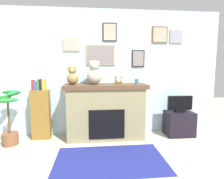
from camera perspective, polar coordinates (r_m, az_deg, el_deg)
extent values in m
cube|color=silver|center=(3.96, -4.10, 5.10)|extent=(5.20, 0.12, 2.60)
cube|color=tan|center=(3.90, -3.51, 10.63)|extent=(0.59, 0.02, 0.42)
cube|color=slate|center=(3.89, -3.50, 10.64)|extent=(0.55, 0.00, 0.38)
cube|color=brown|center=(4.19, 14.49, 15.97)|extent=(0.33, 0.02, 0.34)
cube|color=#9D967A|center=(4.18, 14.54, 15.99)|extent=(0.29, 0.00, 0.30)
cube|color=black|center=(4.01, 8.06, 9.42)|extent=(0.27, 0.02, 0.35)
cube|color=slate|center=(3.99, 8.10, 9.42)|extent=(0.23, 0.00, 0.31)
cube|color=tan|center=(3.93, -12.42, 13.29)|extent=(0.33, 0.02, 0.26)
cube|color=gray|center=(3.92, -12.44, 13.31)|extent=(0.29, 0.00, 0.22)
cube|color=black|center=(3.96, -0.71, 17.22)|extent=(0.29, 0.02, 0.37)
cube|color=tan|center=(3.95, -0.69, 17.25)|extent=(0.25, 0.00, 0.33)
cube|color=tan|center=(4.32, 19.12, 15.13)|extent=(0.28, 0.02, 0.27)
cube|color=#878EAC|center=(4.31, 19.19, 15.15)|extent=(0.24, 0.00, 0.23)
cube|color=#827B56|center=(3.76, -1.92, -7.26)|extent=(1.49, 0.53, 1.01)
cube|color=#523825|center=(3.66, -1.95, 1.04)|extent=(1.61, 0.59, 0.08)
cube|color=black|center=(3.54, -1.59, -10.66)|extent=(0.67, 0.02, 0.56)
cube|color=brown|center=(3.95, -21.01, -7.22)|extent=(0.35, 0.16, 0.98)
cube|color=#B5242E|center=(3.89, -23.08, 1.27)|extent=(0.04, 0.13, 0.19)
cube|color=#354F89|center=(3.88, -22.37, 0.98)|extent=(0.05, 0.13, 0.15)
cube|color=#3B753B|center=(3.86, -21.64, 1.38)|extent=(0.04, 0.13, 0.21)
cube|color=black|center=(3.85, -20.94, 1.42)|extent=(0.04, 0.13, 0.21)
cube|color=gold|center=(3.83, -20.15, 1.43)|extent=(0.05, 0.13, 0.21)
cylinder|color=brown|center=(4.01, -28.79, -13.13)|extent=(0.28, 0.28, 0.22)
cylinder|color=brown|center=(3.88, -29.19, -6.87)|extent=(0.04, 0.04, 0.68)
ellipsoid|color=#1E7433|center=(3.75, -27.96, -1.07)|extent=(0.15, 0.37, 0.08)
ellipsoid|color=#197C2F|center=(3.94, -28.46, -0.75)|extent=(0.37, 0.14, 0.08)
ellipsoid|color=#1A6F23|center=(3.96, -30.65, -2.22)|extent=(0.29, 0.35, 0.08)
ellipsoid|color=#247C30|center=(3.62, -29.63, -2.95)|extent=(0.37, 0.22, 0.08)
cube|color=black|center=(4.19, 19.91, -9.78)|extent=(0.56, 0.40, 0.50)
cube|color=black|center=(4.12, 20.07, -6.18)|extent=(0.20, 0.14, 0.04)
cube|color=black|center=(4.09, 20.17, -3.88)|extent=(0.53, 0.03, 0.30)
cube|color=black|center=(4.07, 20.27, -3.92)|extent=(0.49, 0.00, 0.26)
cube|color=navy|center=(3.05, -0.54, -20.88)|extent=(1.69, 1.03, 0.01)
cylinder|color=teal|center=(3.73, 7.67, 2.48)|extent=(0.08, 0.08, 0.10)
cube|color=brown|center=(3.66, 1.99, 2.84)|extent=(0.12, 0.09, 0.15)
cylinder|color=white|center=(3.61, 2.10, 3.16)|extent=(0.10, 0.01, 0.10)
sphere|color=olive|center=(3.64, -12.03, 3.25)|extent=(0.22, 0.22, 0.22)
sphere|color=olive|center=(3.63, -12.10, 5.90)|extent=(0.16, 0.16, 0.16)
sphere|color=olive|center=(3.64, -13.01, 6.63)|extent=(0.06, 0.06, 0.06)
sphere|color=olive|center=(3.63, -11.23, 6.68)|extent=(0.06, 0.06, 0.06)
sphere|color=beige|center=(3.57, -12.21, 5.74)|extent=(0.05, 0.05, 0.05)
sphere|color=#9F9C84|center=(3.62, -5.49, 3.85)|extent=(0.29, 0.29, 0.29)
sphere|color=#9F9C84|center=(3.61, -5.53, 7.26)|extent=(0.21, 0.21, 0.21)
sphere|color=#9F9C84|center=(3.61, -6.70, 8.23)|extent=(0.07, 0.07, 0.07)
sphere|color=#9F9C84|center=(3.61, -4.39, 8.25)|extent=(0.07, 0.07, 0.07)
sphere|color=beige|center=(3.53, -5.52, 7.10)|extent=(0.06, 0.06, 0.06)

